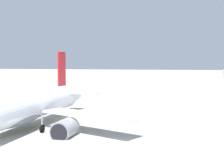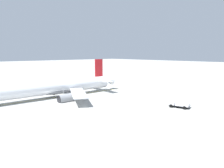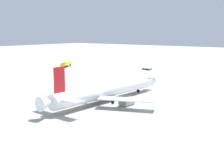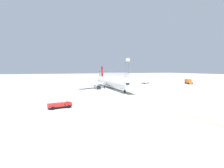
# 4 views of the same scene
# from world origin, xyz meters

# --- Properties ---
(ground_plane) EXTENTS (600.00, 600.00, 0.00)m
(ground_plane) POSITION_xyz_m (0.00, 0.00, 0.00)
(ground_plane) COLOR #9E9E99
(airliner_main) EXTENTS (33.76, 45.73, 11.61)m
(airliner_main) POSITION_xyz_m (0.79, -3.42, 2.88)
(airliner_main) COLOR white
(airliner_main) RESTS_ON ground_plane
(pushback_tug_truck_extra) EXTENTS (5.22, 3.61, 1.30)m
(pushback_tug_truck_extra) POSITION_xyz_m (-30.80, -20.99, 0.81)
(pushback_tug_truck_extra) COLOR #232326
(pushback_tug_truck_extra) RESTS_ON ground_plane
(taxiway_centreline) EXTENTS (14.22, 190.93, 0.01)m
(taxiway_centreline) POSITION_xyz_m (0.17, -6.42, 0.00)
(taxiway_centreline) COLOR yellow
(taxiway_centreline) RESTS_ON ground_plane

